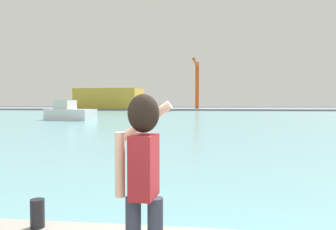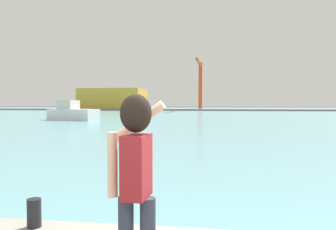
{
  "view_description": "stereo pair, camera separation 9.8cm",
  "coord_description": "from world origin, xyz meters",
  "px_view_note": "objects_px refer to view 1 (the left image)",
  "views": [
    {
      "loc": [
        0.06,
        -2.38,
        2.29
      ],
      "look_at": [
        -1.12,
        6.81,
        1.92
      ],
      "focal_mm": 35.75,
      "sensor_mm": 36.0,
      "label": 1
    },
    {
      "loc": [
        0.15,
        -2.37,
        2.29
      ],
      "look_at": [
        -1.12,
        6.81,
        1.92
      ],
      "focal_mm": 35.75,
      "sensor_mm": 36.0,
      "label": 2
    }
  ],
  "objects_px": {
    "port_crane": "(197,78)",
    "boat_moored": "(69,113)",
    "person_photographer": "(143,170)",
    "warehouse_left": "(110,99)",
    "harbor_bollard": "(37,213)"
  },
  "relations": [
    {
      "from": "port_crane",
      "to": "boat_moored",
      "type": "bearing_deg",
      "value": -105.89
    },
    {
      "from": "person_photographer",
      "to": "boat_moored",
      "type": "relative_size",
      "value": 0.26
    },
    {
      "from": "boat_moored",
      "to": "port_crane",
      "type": "relative_size",
      "value": 0.49
    },
    {
      "from": "person_photographer",
      "to": "warehouse_left",
      "type": "relative_size",
      "value": 0.1
    },
    {
      "from": "boat_moored",
      "to": "port_crane",
      "type": "distance_m",
      "value": 50.57
    },
    {
      "from": "person_photographer",
      "to": "harbor_bollard",
      "type": "height_order",
      "value": "person_photographer"
    },
    {
      "from": "harbor_bollard",
      "to": "port_crane",
      "type": "xyz_separation_m",
      "value": [
        -1.43,
        83.41,
        7.69
      ]
    },
    {
      "from": "boat_moored",
      "to": "warehouse_left",
      "type": "distance_m",
      "value": 53.17
    },
    {
      "from": "harbor_bollard",
      "to": "boat_moored",
      "type": "distance_m",
      "value": 38.42
    },
    {
      "from": "harbor_bollard",
      "to": "warehouse_left",
      "type": "bearing_deg",
      "value": 106.53
    },
    {
      "from": "warehouse_left",
      "to": "port_crane",
      "type": "relative_size",
      "value": 1.22
    },
    {
      "from": "port_crane",
      "to": "harbor_bollard",
      "type": "bearing_deg",
      "value": -89.02
    },
    {
      "from": "harbor_bollard",
      "to": "warehouse_left",
      "type": "xyz_separation_m",
      "value": [
        -25.91,
        87.33,
        2.38
      ]
    },
    {
      "from": "port_crane",
      "to": "person_photographer",
      "type": "bearing_deg",
      "value": -87.89
    },
    {
      "from": "person_photographer",
      "to": "boat_moored",
      "type": "height_order",
      "value": "boat_moored"
    }
  ]
}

